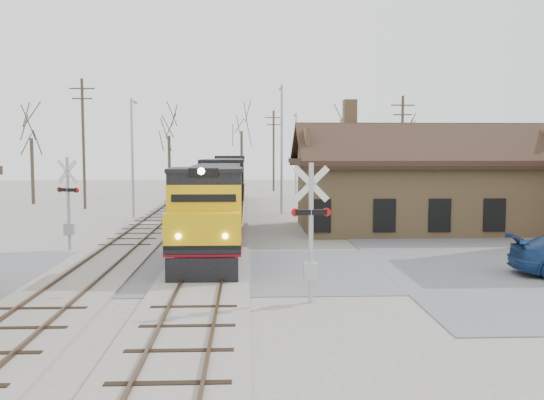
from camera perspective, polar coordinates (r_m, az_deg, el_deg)
The scene contains 20 objects.
ground at distance 24.60m, azimuth -6.15°, elevation -6.63°, with size 140.00×140.00×0.00m, color #A5A095.
road at distance 24.60m, azimuth -6.15°, elevation -6.60°, with size 60.00×9.00×0.03m, color #5A5A5F.
track_main at distance 39.38m, azimuth -4.72°, elevation -2.18°, with size 3.40×90.00×0.24m.
track_siding at distance 39.82m, azimuth -11.20°, elevation -2.18°, with size 3.40×90.00×0.24m.
depot at distance 37.60m, azimuth 13.64°, elevation 0.95°, with size 15.20×9.31×7.90m.
locomotive_lead at distance 30.44m, azimuth -5.42°, elevation -0.23°, with size 2.81×18.83×4.18m.
locomotive_trailing at distance 49.48m, azimuth -4.25°, elevation 1.74°, with size 2.81×18.83×3.95m.
crossbuck_near at distance 19.19m, azimuth 3.68°, elevation -3.62°, with size 1.27×0.33×4.45m.
crossbuck_far at distance 30.72m, azimuth -18.61°, elevation -0.65°, with size 1.20×0.60×4.48m.
streetlight_a at distance 43.38m, azimuth -12.99°, elevation 4.50°, with size 0.25×2.04×8.34m.
streetlight_b at distance 45.16m, azimuth 0.91°, elevation 5.44°, with size 0.25×2.04×9.58m.
streetlight_c at distance 62.07m, azimuth 2.26°, elevation 4.75°, with size 0.25×2.04×8.45m.
utility_pole_a at distance 51.21m, azimuth -17.33°, elevation 5.30°, with size 2.00×0.24×10.46m.
utility_pole_b at distance 69.33m, azimuth 0.15°, elevation 4.82°, with size 2.00×0.24×9.18m.
utility_pole_c at distance 52.82m, azimuth 12.14°, elevation 4.77°, with size 2.00×0.24×9.34m.
tree_a at distance 57.24m, azimuth -21.74°, elevation 6.37°, with size 3.86×3.86×9.45m.
tree_b at distance 64.43m, azimuth -9.69°, elevation 6.88°, with size 4.14×4.14×10.13m.
tree_c at distance 73.10m, azimuth -2.89°, elevation 7.39°, with size 4.64×4.64×11.36m.
tree_d at distance 65.06m, azimuth 6.60°, elevation 6.75°, with size 4.04×4.04×9.91m.
tree_e at distance 66.34m, azimuth 12.26°, elevation 5.75°, with size 3.46×3.46×8.48m.
Camera 1 is at (1.63, -24.05, 4.90)m, focal length 40.00 mm.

